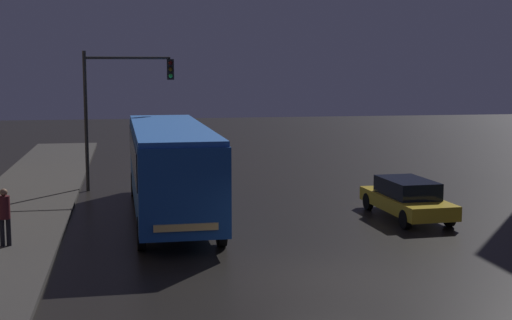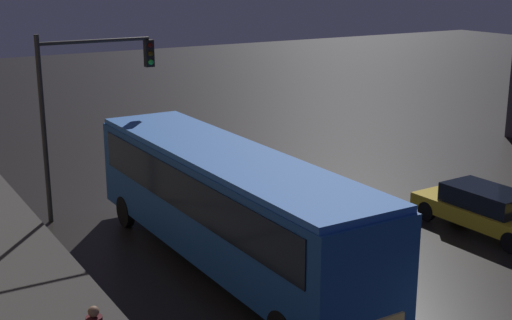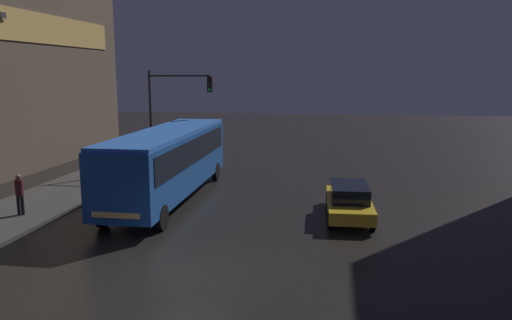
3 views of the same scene
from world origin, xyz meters
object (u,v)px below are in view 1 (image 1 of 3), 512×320
(pedestrian_near, at_px, (5,213))
(traffic_light_main, at_px, (118,95))
(car_taxi, at_px, (407,198))
(bus_near, at_px, (170,161))

(pedestrian_near, distance_m, traffic_light_main, 11.12)
(car_taxi, bearing_deg, bus_near, -13.50)
(car_taxi, distance_m, traffic_light_main, 13.34)
(car_taxi, xyz_separation_m, pedestrian_near, (-13.44, -2.34, 0.41))
(bus_near, relative_size, traffic_light_main, 1.98)
(car_taxi, height_order, traffic_light_main, traffic_light_main)
(car_taxi, xyz_separation_m, traffic_light_main, (-10.21, 7.86, 3.46))
(car_taxi, bearing_deg, traffic_light_main, -40.05)
(bus_near, distance_m, traffic_light_main, 6.84)
(car_taxi, relative_size, traffic_light_main, 0.79)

